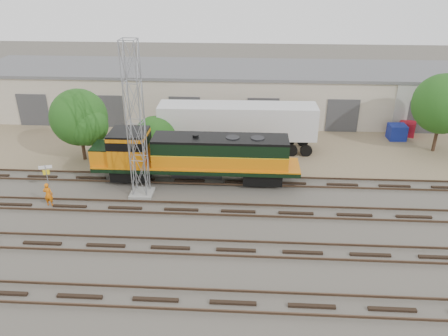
# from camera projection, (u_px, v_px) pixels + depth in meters

# --- Properties ---
(ground) EXTENTS (140.00, 140.00, 0.00)m
(ground) POSITION_uv_depth(u_px,v_px,m) (238.00, 224.00, 29.08)
(ground) COLOR #47423A
(ground) RESTS_ON ground
(dirt_strip) EXTENTS (80.00, 16.00, 0.02)m
(dirt_strip) POSITION_uv_depth(u_px,v_px,m) (242.00, 140.00, 42.59)
(dirt_strip) COLOR #726047
(dirt_strip) RESTS_ON ground
(tracks) EXTENTS (80.00, 20.40, 0.28)m
(tracks) POSITION_uv_depth(u_px,v_px,m) (236.00, 250.00, 26.35)
(tracks) COLOR black
(tracks) RESTS_ON ground
(warehouse) EXTENTS (58.40, 10.40, 5.30)m
(warehouse) POSITION_uv_depth(u_px,v_px,m) (245.00, 91.00, 48.63)
(warehouse) COLOR #C1B3A0
(warehouse) RESTS_ON ground
(locomotive) EXTENTS (16.03, 2.81, 3.85)m
(locomotive) POSITION_uv_depth(u_px,v_px,m) (193.00, 156.00, 33.72)
(locomotive) COLOR black
(locomotive) RESTS_ON tracks
(signal_tower) EXTENTS (1.67, 1.67, 11.33)m
(signal_tower) POSITION_uv_depth(u_px,v_px,m) (136.00, 125.00, 30.41)
(signal_tower) COLOR gray
(signal_tower) RESTS_ON ground
(sign_post) EXTENTS (0.92, 0.32, 2.32)m
(sign_post) POSITION_uv_depth(u_px,v_px,m) (46.00, 174.00, 32.25)
(sign_post) COLOR gray
(sign_post) RESTS_ON ground
(worker) EXTENTS (0.66, 0.44, 1.77)m
(worker) POSITION_uv_depth(u_px,v_px,m) (48.00, 194.00, 30.93)
(worker) COLOR orange
(worker) RESTS_ON ground
(semi_trailer) EXTENTS (14.12, 3.06, 4.33)m
(semi_trailer) POSITION_uv_depth(u_px,v_px,m) (241.00, 122.00, 39.25)
(semi_trailer) COLOR silver
(semi_trailer) RESTS_ON ground
(dumpster_blue) EXTENTS (1.65, 1.56, 1.50)m
(dumpster_blue) POSITION_uv_depth(u_px,v_px,m) (397.00, 132.00, 42.50)
(dumpster_blue) COLOR navy
(dumpster_blue) RESTS_ON ground
(dumpster_red) EXTENTS (1.90, 1.85, 1.40)m
(dumpster_red) POSITION_uv_depth(u_px,v_px,m) (407.00, 129.00, 43.49)
(dumpster_red) COLOR maroon
(dumpster_red) RESTS_ON ground
(tree_west) EXTENTS (5.06, 4.82, 6.30)m
(tree_west) POSITION_uv_depth(u_px,v_px,m) (81.00, 119.00, 36.74)
(tree_west) COLOR #382619
(tree_west) RESTS_ON ground
(tree_mid) EXTENTS (3.99, 3.80, 3.80)m
(tree_mid) POSITION_uv_depth(u_px,v_px,m) (157.00, 139.00, 38.66)
(tree_mid) COLOR #382619
(tree_mid) RESTS_ON ground
(tree_east) EXTENTS (5.56, 5.29, 7.14)m
(tree_east) POSITION_uv_depth(u_px,v_px,m) (447.00, 106.00, 38.13)
(tree_east) COLOR #382619
(tree_east) RESTS_ON ground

